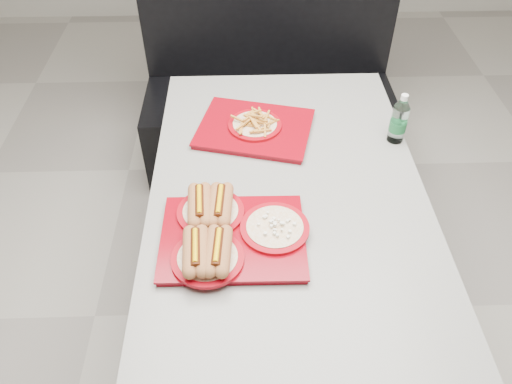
{
  "coord_description": "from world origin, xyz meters",
  "views": [
    {
      "loc": [
        -0.14,
        -1.21,
        1.87
      ],
      "look_at": [
        -0.11,
        -0.12,
        0.83
      ],
      "focal_mm": 35.0,
      "sensor_mm": 36.0,
      "label": 1
    }
  ],
  "objects_px": {
    "booth_bench": "(269,94)",
    "tray_far": "(255,126)",
    "diner_table": "(285,219)",
    "water_bottle": "(399,121)",
    "tray_near": "(227,232)"
  },
  "relations": [
    {
      "from": "tray_far",
      "to": "water_bottle",
      "type": "relative_size",
      "value": 2.47
    },
    {
      "from": "booth_bench",
      "to": "tray_far",
      "type": "distance_m",
      "value": 0.88
    },
    {
      "from": "tray_near",
      "to": "water_bottle",
      "type": "bearing_deg",
      "value": 37.42
    },
    {
      "from": "tray_near",
      "to": "tray_far",
      "type": "relative_size",
      "value": 0.93
    },
    {
      "from": "diner_table",
      "to": "water_bottle",
      "type": "height_order",
      "value": "water_bottle"
    },
    {
      "from": "booth_bench",
      "to": "tray_far",
      "type": "relative_size",
      "value": 2.85
    },
    {
      "from": "diner_table",
      "to": "tray_far",
      "type": "distance_m",
      "value": 0.37
    },
    {
      "from": "diner_table",
      "to": "tray_far",
      "type": "xyz_separation_m",
      "value": [
        -0.1,
        0.3,
        0.19
      ]
    },
    {
      "from": "booth_bench",
      "to": "water_bottle",
      "type": "bearing_deg",
      "value": -64.56
    },
    {
      "from": "diner_table",
      "to": "booth_bench",
      "type": "xyz_separation_m",
      "value": [
        0.0,
        1.09,
        -0.18
      ]
    },
    {
      "from": "booth_bench",
      "to": "tray_far",
      "type": "height_order",
      "value": "booth_bench"
    },
    {
      "from": "diner_table",
      "to": "tray_far",
      "type": "relative_size",
      "value": 3.0
    },
    {
      "from": "diner_table",
      "to": "booth_bench",
      "type": "distance_m",
      "value": 1.11
    },
    {
      "from": "water_bottle",
      "to": "diner_table",
      "type": "bearing_deg",
      "value": -150.8
    },
    {
      "from": "tray_near",
      "to": "booth_bench",
      "type": "bearing_deg",
      "value": 81.57
    }
  ]
}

